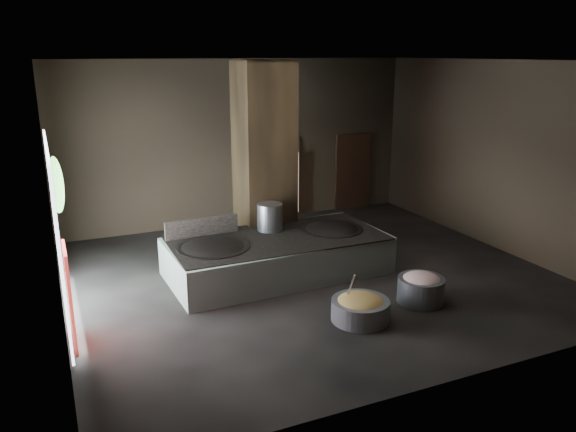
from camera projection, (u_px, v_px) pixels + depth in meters
name	position (u px, v px, depth m)	size (l,w,h in m)	color
floor	(310.00, 278.00, 12.19)	(10.00, 9.00, 0.10)	black
ceiling	(313.00, 58.00, 10.89)	(10.00, 9.00, 0.10)	black
back_wall	(239.00, 143.00, 15.53)	(10.00, 0.10, 4.50)	black
front_wall	(460.00, 239.00, 7.54)	(10.00, 0.10, 4.50)	black
left_wall	(46.00, 199.00, 9.58)	(0.10, 9.00, 4.50)	black
right_wall	(500.00, 156.00, 13.49)	(0.10, 9.00, 4.50)	black
pillar	(264.00, 159.00, 13.09)	(1.20, 1.20, 4.50)	black
hearth_platform	(277.00, 256.00, 12.19)	(4.66, 2.23, 0.81)	beige
platform_cap	(277.00, 238.00, 12.07)	(4.56, 2.19, 0.03)	black
wok_left	(213.00, 251.00, 11.49)	(1.47, 1.47, 0.41)	black
wok_left_rim	(213.00, 247.00, 11.47)	(1.50, 1.50, 0.05)	black
wok_right	(332.00, 232.00, 12.66)	(1.37, 1.37, 0.39)	black
wok_right_rim	(332.00, 229.00, 12.64)	(1.40, 1.40, 0.05)	black
stock_pot	(270.00, 217.00, 12.49)	(0.57, 0.57, 0.61)	#A4A8AC
splash_guard	(202.00, 227.00, 12.11)	(1.62, 0.06, 0.41)	black
cook	(291.00, 212.00, 14.09)	(0.58, 0.37, 1.59)	#8E5548
veg_basin	(360.00, 310.00, 10.10)	(1.05, 1.05, 0.39)	slate
veg_fill	(361.00, 302.00, 10.06)	(0.86, 0.86, 0.27)	#8A9548
ladle	(349.00, 290.00, 10.07)	(0.03, 0.03, 0.83)	#A4A8AC
meat_basin	(421.00, 290.00, 10.83)	(0.90, 0.90, 0.49)	slate
meat_fill	(421.00, 280.00, 10.77)	(0.75, 0.75, 0.29)	tan
doorway_near	(281.00, 180.00, 16.23)	(1.18, 0.08, 2.38)	black
doorway_near_glow	(287.00, 183.00, 16.03)	(0.74, 0.04, 1.75)	#8C6647
doorway_far	(353.00, 173.00, 17.16)	(1.18, 0.08, 2.38)	black
doorway_far_glow	(354.00, 173.00, 17.42)	(0.77, 0.04, 1.82)	#8C6647
left_opening	(57.00, 231.00, 9.98)	(0.04, 4.20, 3.10)	white
pavilion_sliver	(70.00, 297.00, 9.08)	(0.05, 0.90, 1.70)	maroon
tree_silhouette	(56.00, 185.00, 10.82)	(0.28, 1.10, 1.10)	#194714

